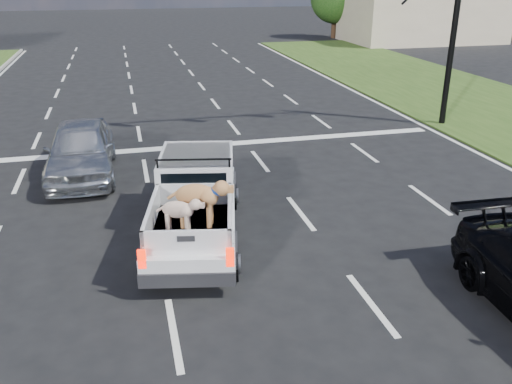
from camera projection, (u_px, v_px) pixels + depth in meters
ground at (277, 318)px, 9.23m from camera, size 160.00×160.00×0.00m
road_markings at (212, 182)px, 15.12m from camera, size 17.75×60.00×0.01m
building_right at (422, 19)px, 43.97m from camera, size 12.00×7.00×3.60m
pickup_truck at (195, 201)px, 11.77m from camera, size 2.65×5.06×1.81m
silver_sedan at (81, 149)px, 15.40m from camera, size 1.89×4.58×1.55m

